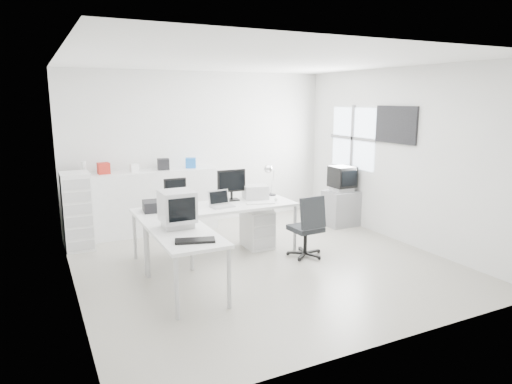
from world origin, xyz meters
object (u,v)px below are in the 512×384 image
side_desk (185,262)px  filing_cabinet (77,211)px  tv_cabinet (341,208)px  main_desk (217,230)px  crt_monitor (177,209)px  inkjet_printer (158,206)px  lcd_monitor_small (175,193)px  drawer_pedestal (257,229)px  crt_tv (342,179)px  office_chair (306,225)px  laptop (222,199)px  laser_printer (255,192)px  sideboard (154,201)px  lcd_monitor_large (231,186)px

side_desk → filing_cabinet: 2.52m
side_desk → tv_cabinet: 3.86m
main_desk → crt_monitor: size_ratio=5.21×
inkjet_printer → lcd_monitor_small: lcd_monitor_small is taller
main_desk → drawer_pedestal: size_ratio=4.00×
side_desk → crt_tv: (3.51, 1.60, 0.49)m
office_chair → tv_cabinet: (1.52, 1.16, -0.15)m
laptop → laser_printer: laptop is taller
side_desk → lcd_monitor_small: 1.50m
office_chair → filing_cabinet: 3.52m
drawer_pedestal → lcd_monitor_small: bearing=170.9°
office_chair → inkjet_printer: bearing=156.0°
main_desk → crt_monitor: bearing=-135.0°
laptop → laser_printer: size_ratio=1.00×
drawer_pedestal → filing_cabinet: filing_cabinet is taller
lcd_monitor_small → drawer_pedestal: bearing=-8.2°
laser_printer → office_chair: laser_printer is taller
laser_printer → crt_monitor: 1.93m
laser_printer → sideboard: size_ratio=0.17×
crt_tv → sideboard: 3.42m
laptop → laser_printer: bearing=19.6°
tv_cabinet → sideboard: (-3.21, 1.12, 0.23)m
office_chair → lcd_monitor_large: bearing=128.0°
inkjet_printer → crt_tv: bearing=13.3°
side_desk → inkjet_printer: 1.28m
side_desk → lcd_monitor_small: (0.30, 1.35, 0.58)m
main_desk → office_chair: office_chair is taller
side_desk → sideboard: 2.74m
main_desk → laser_printer: (0.75, 0.22, 0.48)m
side_desk → sideboard: bearing=83.7°
lcd_monitor_large → lcd_monitor_small: bearing=-177.9°
lcd_monitor_small → crt_monitor: crt_monitor is taller
laptop → crt_tv: (2.61, 0.60, -0.00)m
laptop → crt_tv: bearing=8.0°
inkjet_printer → crt_monitor: bearing=-83.2°
drawer_pedestal → sideboard: sideboard is taller
inkjet_printer → sideboard: (0.30, 1.52, -0.28)m
lcd_monitor_large → sideboard: bearing=125.4°
main_desk → laser_printer: laser_printer is taller
inkjet_printer → lcd_monitor_small: bearing=33.3°
drawer_pedestal → office_chair: 0.86m
sideboard → crt_monitor: bearing=-96.9°
lcd_monitor_small → laser_printer: (1.30, -0.03, -0.10)m
inkjet_printer → lcd_monitor_large: lcd_monitor_large is taller
laptop → office_chair: size_ratio=0.39×
crt_monitor → sideboard: size_ratio=0.21×
lcd_monitor_large → crt_monitor: (-1.20, -1.10, -0.01)m
laser_printer → sideboard: 1.93m
lcd_monitor_small → main_desk: bearing=-23.6°
crt_tv → lcd_monitor_large: bearing=-173.8°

